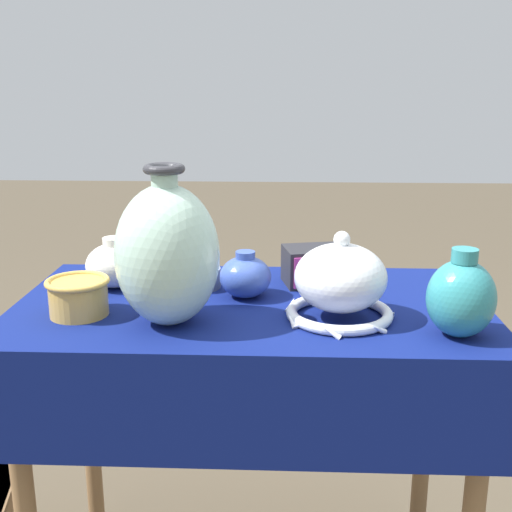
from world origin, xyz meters
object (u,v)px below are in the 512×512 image
at_px(mosaic_tile_box, 313,266).
at_px(jar_round_cobalt, 245,276).
at_px(vase_tall_bulbous, 167,254).
at_px(vase_dome_bell, 340,284).
at_px(jar_round_teal, 461,297).
at_px(jar_round_ivory, 115,265).
at_px(cup_wide_ochre, 78,296).
at_px(pot_squat_slate, 198,278).

distance_m(mosaic_tile_box, jar_round_cobalt, 0.19).
relative_size(vase_tall_bulbous, vase_dome_bell, 1.37).
bearing_deg(jar_round_teal, vase_dome_bell, 159.12).
bearing_deg(jar_round_ivory, jar_round_teal, -20.56).
xyz_separation_m(jar_round_ivory, jar_round_cobalt, (0.31, -0.06, -0.01)).
height_order(jar_round_teal, jar_round_ivory, jar_round_teal).
bearing_deg(jar_round_teal, jar_round_cobalt, 153.18).
bearing_deg(vase_tall_bulbous, mosaic_tile_box, 42.55).
relative_size(mosaic_tile_box, cup_wide_ochre, 1.16).
distance_m(pot_squat_slate, jar_round_cobalt, 0.13).
bearing_deg(pot_squat_slate, cup_wide_ochre, -138.35).
xyz_separation_m(vase_dome_bell, jar_round_teal, (0.22, -0.08, 0.00)).
height_order(vase_tall_bulbous, jar_round_cobalt, vase_tall_bulbous).
bearing_deg(jar_round_cobalt, jar_round_ivory, 168.75).
height_order(jar_round_teal, jar_round_cobalt, jar_round_teal).
distance_m(vase_dome_bell, cup_wide_ochre, 0.54).
relative_size(vase_tall_bulbous, pot_squat_slate, 2.97).
distance_m(vase_tall_bulbous, mosaic_tile_box, 0.41).
xyz_separation_m(mosaic_tile_box, jar_round_teal, (0.26, -0.31, 0.03)).
relative_size(mosaic_tile_box, pot_squat_slate, 1.42).
bearing_deg(vase_tall_bulbous, jar_round_ivory, 125.86).
distance_m(mosaic_tile_box, jar_round_ivory, 0.46).
height_order(vase_tall_bulbous, jar_round_ivory, vase_tall_bulbous).
bearing_deg(jar_round_teal, vase_tall_bulbous, 175.76).
relative_size(jar_round_ivory, jar_round_cobalt, 1.19).
bearing_deg(vase_dome_bell, mosaic_tile_box, 100.89).
relative_size(mosaic_tile_box, jar_round_ivory, 1.11).
xyz_separation_m(mosaic_tile_box, jar_round_cobalt, (-0.15, -0.10, 0.00)).
bearing_deg(cup_wide_ochre, vase_dome_bell, 0.41).
relative_size(vase_tall_bulbous, mosaic_tile_box, 2.09).
bearing_deg(mosaic_tile_box, jar_round_ivory, 172.75).
height_order(vase_tall_bulbous, pot_squat_slate, vase_tall_bulbous).
relative_size(vase_tall_bulbous, jar_round_cobalt, 2.75).
distance_m(pot_squat_slate, cup_wide_ochre, 0.30).
distance_m(pot_squat_slate, jar_round_ivory, 0.20).
distance_m(jar_round_teal, jar_round_ivory, 0.77).
relative_size(pot_squat_slate, jar_round_cobalt, 0.93).
xyz_separation_m(vase_tall_bulbous, mosaic_tile_box, (0.30, 0.27, -0.10)).
bearing_deg(pot_squat_slate, mosaic_tile_box, 7.99).
bearing_deg(vase_tall_bulbous, pot_squat_slate, 83.55).
height_order(jar_round_teal, cup_wide_ochre, jar_round_teal).
relative_size(mosaic_tile_box, jar_round_cobalt, 1.32).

